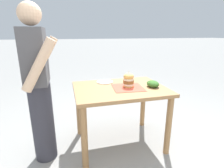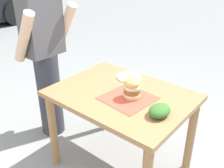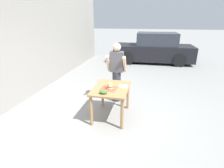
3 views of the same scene
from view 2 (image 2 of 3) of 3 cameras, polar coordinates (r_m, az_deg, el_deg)
name	(u,v)px [view 2 (image 2 of 3)]	position (r m, az deg, el deg)	size (l,w,h in m)	color
ground_plane	(120,165)	(2.56, 1.80, -17.24)	(80.00, 80.00, 0.00)	gray
patio_table	(121,107)	(2.17, 2.04, -5.00)	(0.82, 1.10, 0.77)	#9E7247
serving_paper	(128,98)	(2.03, 3.49, -3.09)	(0.36, 0.36, 0.00)	#D64C38
sandwich	(132,88)	(2.00, 4.40, -0.85)	(0.14, 0.14, 0.20)	#E5B25B
pickle_spear	(137,93)	(2.08, 5.47, -1.98)	(0.02, 0.02, 0.09)	#8EA83D
side_plate_with_forks	(129,77)	(2.36, 3.72, 1.52)	(0.22, 0.22, 0.02)	white
side_salad	(160,110)	(1.84, 10.32, -5.68)	(0.18, 0.14, 0.08)	#386B28
diner_across_table	(45,56)	(2.63, -14.34, 6.03)	(0.55, 0.35, 1.69)	#33333D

